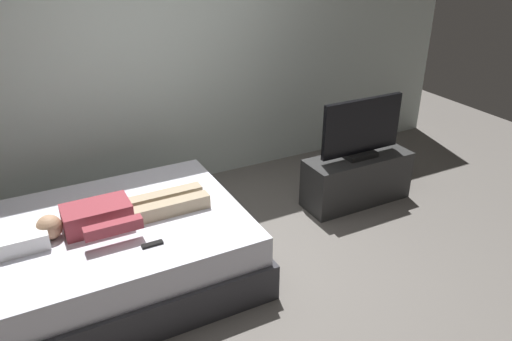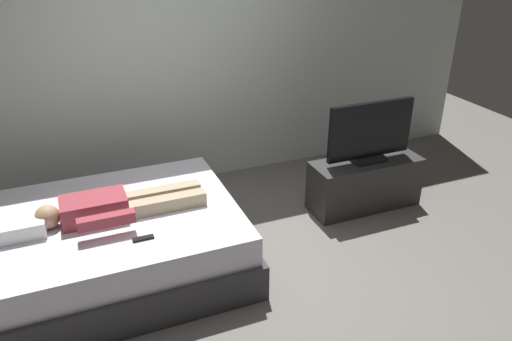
{
  "view_description": "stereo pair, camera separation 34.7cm",
  "coord_description": "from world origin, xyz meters",
  "px_view_note": "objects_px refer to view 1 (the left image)",
  "views": [
    {
      "loc": [
        -1.38,
        -2.86,
        2.52
      ],
      "look_at": [
        0.34,
        0.42,
        0.69
      ],
      "focal_mm": 34.52,
      "sensor_mm": 36.0,
      "label": 1
    },
    {
      "loc": [
        -1.06,
        -3.01,
        2.52
      ],
      "look_at": [
        0.34,
        0.42,
        0.69
      ],
      "focal_mm": 34.52,
      "sensor_mm": 36.0,
      "label": 2
    }
  ],
  "objects_px": {
    "tv_stand": "(357,179)",
    "tv": "(362,129)",
    "bed": "(117,252)",
    "remote": "(152,244)",
    "person": "(115,214)",
    "pillow": "(10,239)"
  },
  "relations": [
    {
      "from": "tv_stand",
      "to": "tv",
      "type": "xyz_separation_m",
      "value": [
        -0.0,
        -0.0,
        0.53
      ]
    },
    {
      "from": "tv_stand",
      "to": "tv",
      "type": "relative_size",
      "value": 1.25
    },
    {
      "from": "bed",
      "to": "remote",
      "type": "xyz_separation_m",
      "value": [
        0.18,
        -0.44,
        0.29
      ]
    },
    {
      "from": "person",
      "to": "tv",
      "type": "height_order",
      "value": "tv"
    },
    {
      "from": "remote",
      "to": "tv_stand",
      "type": "bearing_deg",
      "value": 14.52
    },
    {
      "from": "bed",
      "to": "person",
      "type": "height_order",
      "value": "person"
    },
    {
      "from": "bed",
      "to": "remote",
      "type": "height_order",
      "value": "remote"
    },
    {
      "from": "bed",
      "to": "person",
      "type": "relative_size",
      "value": 1.6
    },
    {
      "from": "tv_stand",
      "to": "tv",
      "type": "height_order",
      "value": "tv"
    },
    {
      "from": "pillow",
      "to": "bed",
      "type": "bearing_deg",
      "value": -0.0
    },
    {
      "from": "remote",
      "to": "tv",
      "type": "relative_size",
      "value": 0.17
    },
    {
      "from": "person",
      "to": "remote",
      "type": "height_order",
      "value": "person"
    },
    {
      "from": "pillow",
      "to": "tv",
      "type": "relative_size",
      "value": 0.55
    },
    {
      "from": "person",
      "to": "tv_stand",
      "type": "bearing_deg",
      "value": 4.3
    },
    {
      "from": "bed",
      "to": "tv",
      "type": "xyz_separation_m",
      "value": [
        2.44,
        0.15,
        0.52
      ]
    },
    {
      "from": "bed",
      "to": "tv",
      "type": "relative_size",
      "value": 2.29
    },
    {
      "from": "person",
      "to": "tv_stand",
      "type": "relative_size",
      "value": 1.15
    },
    {
      "from": "remote",
      "to": "tv",
      "type": "height_order",
      "value": "tv"
    },
    {
      "from": "bed",
      "to": "remote",
      "type": "bearing_deg",
      "value": -67.65
    },
    {
      "from": "pillow",
      "to": "remote",
      "type": "xyz_separation_m",
      "value": [
        0.87,
        -0.44,
        -0.05
      ]
    },
    {
      "from": "tv",
      "to": "bed",
      "type": "bearing_deg",
      "value": -176.52
    },
    {
      "from": "tv_stand",
      "to": "pillow",
      "type": "bearing_deg",
      "value": -177.28
    }
  ]
}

